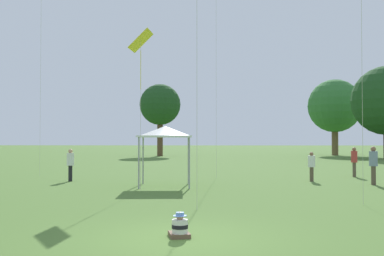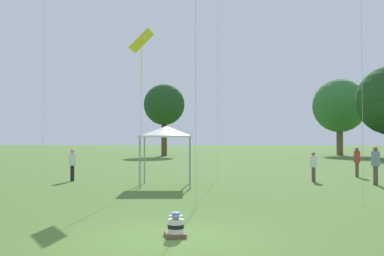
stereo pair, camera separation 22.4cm
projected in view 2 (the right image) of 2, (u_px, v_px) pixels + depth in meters
The scene contains 10 objects.
ground_plane at pixel (174, 238), 9.93m from camera, with size 300.00×300.00×0.00m, color #4C702D.
seated_toddler at pixel (176, 227), 10.03m from camera, with size 0.56×0.64×0.58m.
person_standing_1 at pixel (313, 164), 23.24m from camera, with size 0.46×0.46×1.53m.
person_standing_2 at pixel (375, 162), 21.45m from camera, with size 0.55×0.55×1.85m.
person_standing_3 at pixel (72, 162), 23.47m from camera, with size 0.43×0.43×1.69m.
person_standing_4 at pixel (357, 159), 25.97m from camera, with size 0.50×0.50×1.73m.
canopy_tent at pixel (166, 132), 21.05m from camera, with size 2.64×2.64×2.81m.
kite_5 at pixel (141, 44), 19.29m from camera, with size 0.95×1.24×6.85m.
distant_tree_0 at pixel (164, 105), 58.70m from camera, with size 5.36×5.36×9.41m.
distant_tree_2 at pixel (339, 106), 61.01m from camera, with size 7.23×7.23×10.38m.
Camera 2 is at (0.95, -9.95, 2.20)m, focal length 42.00 mm.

